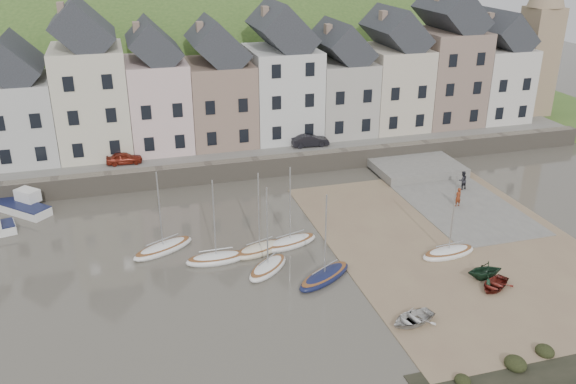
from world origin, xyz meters
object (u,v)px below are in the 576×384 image
object	(u,v)px
rowboat_green	(485,270)
car_right	(310,140)
person_red	(458,197)
person_dark	(463,180)
sailboat_0	(163,248)
rowboat_red	(494,285)
car_left	(124,158)
rowboat_white	(412,318)

from	to	relation	value
rowboat_green	car_right	distance (m)	24.75
person_red	person_dark	xyz separation A→B (m)	(2.26, 3.06, 0.04)
person_red	person_dark	world-z (taller)	person_dark
sailboat_0	person_red	distance (m)	24.18
rowboat_green	rowboat_red	size ratio (longest dim) A/B	0.94
person_red	car_right	xyz separation A→B (m)	(-8.38, 13.78, 1.28)
person_red	car_left	bearing A→B (deg)	-34.52
rowboat_red	person_red	size ratio (longest dim) A/B	1.61
person_red	car_right	distance (m)	16.18
sailboat_0	person_red	bearing A→B (deg)	2.06
rowboat_red	rowboat_white	bearing A→B (deg)	-105.15
person_red	rowboat_white	bearing A→B (deg)	44.44
rowboat_white	person_red	distance (m)	17.60
car_left	car_right	bearing A→B (deg)	-87.88
rowboat_white	car_left	bearing A→B (deg)	-166.26
rowboat_green	rowboat_red	distance (m)	1.26
rowboat_white	person_red	size ratio (longest dim) A/B	1.77
rowboat_white	rowboat_green	bearing A→B (deg)	99.68
person_dark	car_left	distance (m)	30.38
rowboat_white	car_right	distance (m)	27.67
rowboat_red	person_red	bearing A→B (deg)	129.04
rowboat_white	rowboat_green	world-z (taller)	rowboat_green
car_right	person_dark	bearing A→B (deg)	-131.74
sailboat_0	person_red	xyz separation A→B (m)	(24.16, 0.87, 0.66)
person_red	car_left	xyz separation A→B (m)	(-26.15, 13.78, 1.22)
rowboat_red	car_left	distance (m)	33.69
sailboat_0	rowboat_red	xyz separation A→B (m)	(19.89, -10.91, 0.07)
rowboat_white	car_right	bearing A→B (deg)	159.42
person_dark	car_left	xyz separation A→B (m)	(-28.41, 10.72, 1.18)
rowboat_green	car_right	world-z (taller)	car_right
sailboat_0	rowboat_white	size ratio (longest dim) A/B	2.22
person_red	car_right	world-z (taller)	car_right
car_left	car_right	size ratio (longest dim) A/B	0.87
person_dark	car_right	size ratio (longest dim) A/B	0.46
rowboat_white	person_red	world-z (taller)	person_red
person_red	car_left	world-z (taller)	car_left
person_red	person_dark	distance (m)	3.81
sailboat_0	car_right	xyz separation A→B (m)	(15.78, 14.65, 1.94)
sailboat_0	person_dark	bearing A→B (deg)	8.47
sailboat_0	car_left	xyz separation A→B (m)	(-1.99, 14.65, 1.88)
rowboat_green	person_red	distance (m)	11.40
rowboat_red	car_right	distance (m)	25.96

